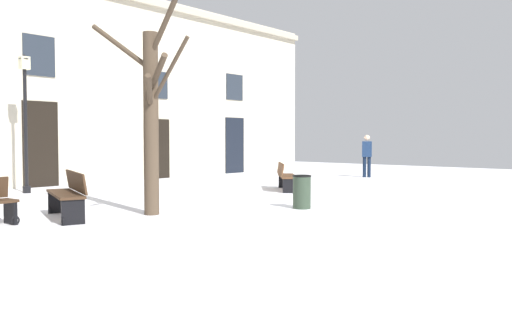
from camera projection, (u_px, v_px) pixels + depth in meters
name	position (u px, v px, depth m)	size (l,w,h in m)	color
ground_plane	(311.00, 203.00, 12.10)	(35.50, 35.50, 0.00)	white
building_facade	(102.00, 83.00, 17.95)	(22.19, 0.60, 6.96)	beige
tree_near_facade	(151.00, 112.00, 10.16)	(0.84, 2.64, 4.36)	#4C3D2D
streetlamp	(25.00, 109.00, 14.26)	(0.30, 0.30, 3.93)	black
litter_bin	(302.00, 192.00, 11.16)	(0.42, 0.42, 0.74)	#2D3D2D
bench_facing_shops	(286.00, 176.00, 15.12)	(1.58, 1.53, 0.83)	#51331E
bench_back_to_back_right	(68.00, 194.00, 9.78)	(1.03, 1.86, 0.91)	#3D2819
person_near_bench	(367.00, 154.00, 20.24)	(0.38, 0.44, 1.70)	black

